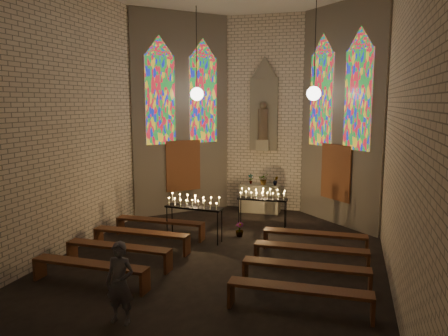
% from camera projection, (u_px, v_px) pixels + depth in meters
% --- Properties ---
extents(floor, '(12.00, 12.00, 0.00)m').
position_uv_depth(floor, '(215.00, 265.00, 10.63)').
color(floor, black).
rests_on(floor, ground).
extents(room, '(8.22, 12.43, 7.00)m').
position_uv_depth(room, '(248.00, 109.00, 13.27)').
color(room, beige).
rests_on(room, ground).
extents(altar, '(1.40, 0.60, 1.00)m').
position_uv_depth(altar, '(260.00, 198.00, 15.73)').
color(altar, '#ACA58C').
rests_on(altar, ground).
extents(flower_vase_left, '(0.20, 0.15, 0.36)m').
position_uv_depth(flower_vase_left, '(251.00, 179.00, 15.81)').
color(flower_vase_left, '#4C723F').
rests_on(flower_vase_left, altar).
extents(flower_vase_center, '(0.42, 0.38, 0.40)m').
position_uv_depth(flower_vase_center, '(264.00, 179.00, 15.62)').
color(flower_vase_center, '#4C723F').
rests_on(flower_vase_center, altar).
extents(flower_vase_right, '(0.23, 0.21, 0.35)m').
position_uv_depth(flower_vase_right, '(276.00, 181.00, 15.48)').
color(flower_vase_right, '#4C723F').
rests_on(flower_vase_right, altar).
extents(aisle_flower_pot, '(0.28, 0.28, 0.42)m').
position_uv_depth(aisle_flower_pot, '(240.00, 229.00, 12.90)').
color(aisle_flower_pot, '#4C723F').
rests_on(aisle_flower_pot, ground).
extents(votive_stand_left, '(1.71, 0.55, 1.24)m').
position_uv_depth(votive_stand_left, '(194.00, 204.00, 12.39)').
color(votive_stand_left, black).
rests_on(votive_stand_left, ground).
extents(votive_stand_right, '(1.57, 0.41, 1.15)m').
position_uv_depth(votive_stand_right, '(262.00, 196.00, 13.77)').
color(votive_stand_right, black).
rests_on(votive_stand_right, ground).
extents(pew_left_0, '(2.71, 0.43, 0.52)m').
position_uv_depth(pew_left_0, '(160.00, 223.00, 12.83)').
color(pew_left_0, '#502A17').
rests_on(pew_left_0, ground).
extents(pew_right_0, '(2.71, 0.43, 0.52)m').
position_uv_depth(pew_right_0, '(315.00, 236.00, 11.59)').
color(pew_right_0, '#502A17').
rests_on(pew_right_0, ground).
extents(pew_left_1, '(2.71, 0.43, 0.52)m').
position_uv_depth(pew_left_1, '(141.00, 235.00, 11.69)').
color(pew_left_1, '#502A17').
rests_on(pew_left_1, ground).
extents(pew_right_1, '(2.71, 0.43, 0.52)m').
position_uv_depth(pew_right_1, '(311.00, 250.00, 10.45)').
color(pew_right_1, '#502A17').
rests_on(pew_right_1, ground).
extents(pew_left_2, '(2.71, 0.43, 0.52)m').
position_uv_depth(pew_left_2, '(118.00, 249.00, 10.56)').
color(pew_left_2, '#502A17').
rests_on(pew_left_2, ground).
extents(pew_right_2, '(2.71, 0.43, 0.52)m').
position_uv_depth(pew_right_2, '(306.00, 269.00, 9.31)').
color(pew_right_2, '#502A17').
rests_on(pew_right_2, ground).
extents(pew_left_3, '(2.71, 0.43, 0.52)m').
position_uv_depth(pew_left_3, '(90.00, 267.00, 9.42)').
color(pew_left_3, '#502A17').
rests_on(pew_left_3, ground).
extents(pew_right_3, '(2.71, 0.43, 0.52)m').
position_uv_depth(pew_right_3, '(299.00, 292.00, 8.17)').
color(pew_right_3, '#502A17').
rests_on(pew_right_3, ground).
extents(visitor, '(0.56, 0.37, 1.50)m').
position_uv_depth(visitor, '(120.00, 283.00, 7.78)').
color(visitor, '#4B4A54').
rests_on(visitor, ground).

